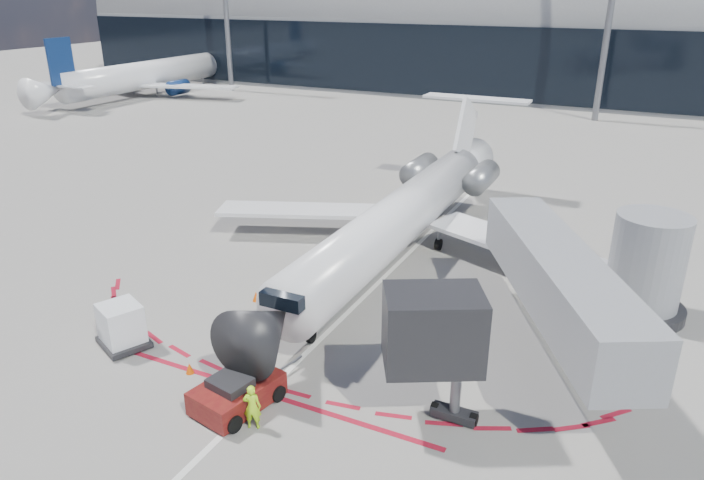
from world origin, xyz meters
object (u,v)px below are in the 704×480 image
at_px(regional_jet, 406,213).
at_px(pushback_tug, 237,392).
at_px(ramp_worker, 252,407).
at_px(uld_container, 122,326).

distance_m(regional_jet, pushback_tug, 15.70).
height_order(pushback_tug, ramp_worker, ramp_worker).
xyz_separation_m(regional_jet, ramp_worker, (0.94, -16.33, -1.61)).
distance_m(pushback_tug, ramp_worker, 1.42).
distance_m(regional_jet, uld_container, 15.99).
distance_m(regional_jet, ramp_worker, 16.44).
relative_size(regional_jet, pushback_tug, 5.77).
relative_size(pushback_tug, ramp_worker, 3.02).
height_order(regional_jet, uld_container, regional_jet).
xyz_separation_m(ramp_worker, uld_container, (-7.87, 2.00, 0.10)).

